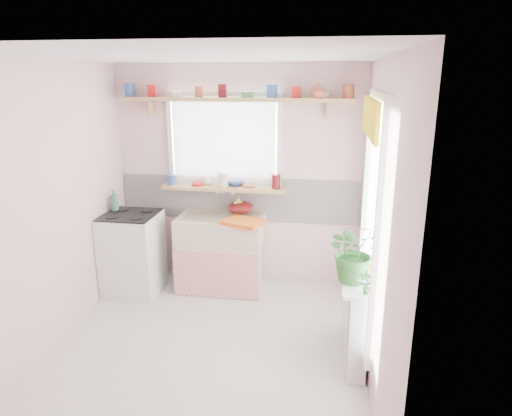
# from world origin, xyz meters

# --- Properties ---
(room) EXTENTS (3.20, 3.20, 3.20)m
(room) POSITION_xyz_m (0.66, 0.86, 1.37)
(room) COLOR beige
(room) RESTS_ON ground
(sink_unit) EXTENTS (0.95, 0.65, 1.11)m
(sink_unit) POSITION_xyz_m (-0.15, 1.29, 0.43)
(sink_unit) COLOR white
(sink_unit) RESTS_ON ground
(cooker) EXTENTS (0.58, 0.58, 0.93)m
(cooker) POSITION_xyz_m (-1.10, 1.05, 0.46)
(cooker) COLOR white
(cooker) RESTS_ON ground
(radiator_ledge) EXTENTS (0.22, 0.95, 0.78)m
(radiator_ledge) POSITION_xyz_m (1.30, 0.20, 0.40)
(radiator_ledge) COLOR white
(radiator_ledge) RESTS_ON ground
(windowsill) EXTENTS (1.40, 0.22, 0.04)m
(windowsill) POSITION_xyz_m (-0.15, 1.48, 1.14)
(windowsill) COLOR tan
(windowsill) RESTS_ON room
(pine_shelf) EXTENTS (2.52, 0.24, 0.04)m
(pine_shelf) POSITION_xyz_m (0.00, 1.47, 2.12)
(pine_shelf) COLOR tan
(pine_shelf) RESTS_ON room
(shelf_crockery) EXTENTS (2.47, 0.11, 0.12)m
(shelf_crockery) POSITION_xyz_m (-0.02, 1.47, 2.19)
(shelf_crockery) COLOR #3359A5
(shelf_crockery) RESTS_ON pine_shelf
(sill_crockery) EXTENTS (1.35, 0.11, 0.12)m
(sill_crockery) POSITION_xyz_m (-0.15, 1.48, 1.22)
(sill_crockery) COLOR #3359A5
(sill_crockery) RESTS_ON windowsill
(dish_tray) EXTENTS (0.48, 0.42, 0.04)m
(dish_tray) POSITION_xyz_m (0.15, 1.10, 0.87)
(dish_tray) COLOR orange
(dish_tray) RESTS_ON sink_unit
(colander) EXTENTS (0.37, 0.37, 0.13)m
(colander) POSITION_xyz_m (0.05, 1.50, 0.92)
(colander) COLOR #621210
(colander) RESTS_ON sink_unit
(jade_plant) EXTENTS (0.57, 0.54, 0.50)m
(jade_plant) POSITION_xyz_m (1.25, 0.04, 1.03)
(jade_plant) COLOR #2C6428
(jade_plant) RESTS_ON radiator_ledge
(fruit_bowl) EXTENTS (0.34, 0.34, 0.07)m
(fruit_bowl) POSITION_xyz_m (1.33, 0.05, 0.81)
(fruit_bowl) COLOR white
(fruit_bowl) RESTS_ON radiator_ledge
(herb_pot) EXTENTS (0.11, 0.08, 0.18)m
(herb_pot) POSITION_xyz_m (1.33, -0.20, 0.87)
(herb_pot) COLOR #326E2C
(herb_pot) RESTS_ON radiator_ledge
(soap_bottle_sink) EXTENTS (0.11, 0.11, 0.21)m
(soap_bottle_sink) POSITION_xyz_m (0.01, 1.50, 0.95)
(soap_bottle_sink) COLOR #DEE063
(soap_bottle_sink) RESTS_ON sink_unit
(sill_cup) EXTENTS (0.14, 0.14, 0.10)m
(sill_cup) POSITION_xyz_m (-0.37, 1.54, 1.21)
(sill_cup) COLOR white
(sill_cup) RESTS_ON windowsill
(sill_bowl) EXTENTS (0.20, 0.20, 0.06)m
(sill_bowl) POSITION_xyz_m (-0.02, 1.54, 1.19)
(sill_bowl) COLOR #2D4B92
(sill_bowl) RESTS_ON windowsill
(shelf_vase) EXTENTS (0.15, 0.15, 0.16)m
(shelf_vase) POSITION_xyz_m (0.88, 1.41, 2.22)
(shelf_vase) COLOR #B45237
(shelf_vase) RESTS_ON pine_shelf
(cooker_bottle) EXTENTS (0.12, 0.12, 0.24)m
(cooker_bottle) POSITION_xyz_m (-1.32, 1.15, 1.03)
(cooker_bottle) COLOR #3E7C54
(cooker_bottle) RESTS_ON cooker
(fruit) EXTENTS (0.20, 0.14, 0.10)m
(fruit) POSITION_xyz_m (1.34, 0.06, 0.87)
(fruit) COLOR orange
(fruit) RESTS_ON fruit_bowl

